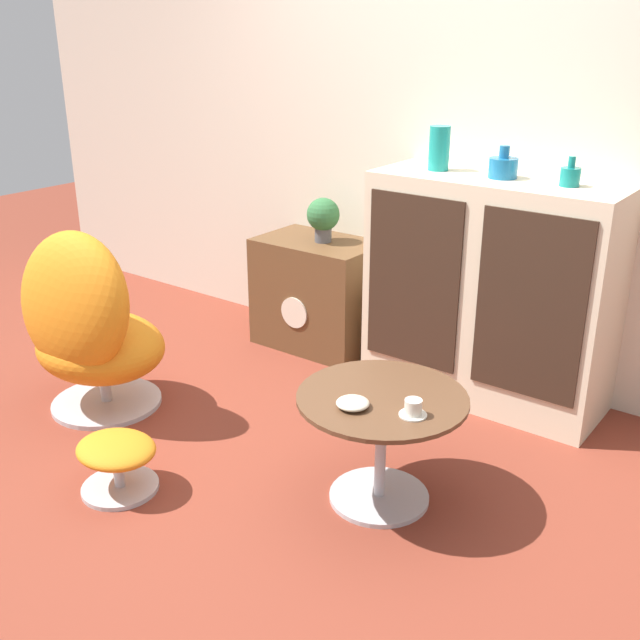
{
  "coord_description": "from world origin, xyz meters",
  "views": [
    {
      "loc": [
        1.84,
        -2.08,
        1.79
      ],
      "look_at": [
        -0.03,
        0.43,
        0.55
      ],
      "focal_mm": 42.0,
      "sensor_mm": 36.0,
      "label": 1
    }
  ],
  "objects_px": {
    "sideboard": "(489,291)",
    "potted_plant": "(323,216)",
    "vase_leftmost": "(439,148)",
    "bowl": "(353,403)",
    "tv_console": "(318,293)",
    "ottoman": "(117,456)",
    "vase_inner_left": "(503,167)",
    "vase_inner_right": "(570,176)",
    "teacup": "(413,409)",
    "egg_chair": "(88,327)",
    "coffee_table": "(381,429)"
  },
  "relations": [
    {
      "from": "ottoman",
      "to": "vase_inner_right",
      "type": "height_order",
      "value": "vase_inner_right"
    },
    {
      "from": "vase_inner_left",
      "to": "egg_chair",
      "type": "bearing_deg",
      "value": -138.4
    },
    {
      "from": "ottoman",
      "to": "vase_inner_left",
      "type": "xyz_separation_m",
      "value": [
        0.83,
        1.69,
        1.02
      ]
    },
    {
      "from": "vase_inner_right",
      "to": "potted_plant",
      "type": "relative_size",
      "value": 0.52
    },
    {
      "from": "vase_leftmost",
      "to": "vase_inner_left",
      "type": "relative_size",
      "value": 1.42
    },
    {
      "from": "ottoman",
      "to": "coffee_table",
      "type": "height_order",
      "value": "coffee_table"
    },
    {
      "from": "egg_chair",
      "to": "vase_leftmost",
      "type": "height_order",
      "value": "vase_leftmost"
    },
    {
      "from": "ottoman",
      "to": "vase_inner_right",
      "type": "distance_m",
      "value": 2.28
    },
    {
      "from": "vase_leftmost",
      "to": "tv_console",
      "type": "bearing_deg",
      "value": 179.07
    },
    {
      "from": "egg_chair",
      "to": "coffee_table",
      "type": "relative_size",
      "value": 1.42
    },
    {
      "from": "sideboard",
      "to": "vase_leftmost",
      "type": "distance_m",
      "value": 0.74
    },
    {
      "from": "coffee_table",
      "to": "vase_leftmost",
      "type": "distance_m",
      "value": 1.49
    },
    {
      "from": "coffee_table",
      "to": "vase_inner_right",
      "type": "relative_size",
      "value": 5.08
    },
    {
      "from": "ottoman",
      "to": "vase_inner_right",
      "type": "bearing_deg",
      "value": 55.94
    },
    {
      "from": "vase_leftmost",
      "to": "bowl",
      "type": "relative_size",
      "value": 1.7
    },
    {
      "from": "teacup",
      "to": "bowl",
      "type": "height_order",
      "value": "teacup"
    },
    {
      "from": "vase_leftmost",
      "to": "bowl",
      "type": "distance_m",
      "value": 1.5
    },
    {
      "from": "vase_leftmost",
      "to": "sideboard",
      "type": "bearing_deg",
      "value": -0.68
    },
    {
      "from": "vase_inner_left",
      "to": "bowl",
      "type": "height_order",
      "value": "vase_inner_left"
    },
    {
      "from": "tv_console",
      "to": "ottoman",
      "type": "xyz_separation_m",
      "value": [
        0.25,
        -1.7,
        -0.16
      ]
    },
    {
      "from": "ottoman",
      "to": "vase_inner_left",
      "type": "bearing_deg",
      "value": 63.92
    },
    {
      "from": "sideboard",
      "to": "vase_inner_right",
      "type": "relative_size",
      "value": 9.1
    },
    {
      "from": "sideboard",
      "to": "ottoman",
      "type": "bearing_deg",
      "value": -115.8
    },
    {
      "from": "tv_console",
      "to": "teacup",
      "type": "height_order",
      "value": "tv_console"
    },
    {
      "from": "vase_leftmost",
      "to": "teacup",
      "type": "relative_size",
      "value": 2.05
    },
    {
      "from": "tv_console",
      "to": "bowl",
      "type": "bearing_deg",
      "value": -48.71
    },
    {
      "from": "tv_console",
      "to": "egg_chair",
      "type": "distance_m",
      "value": 1.38
    },
    {
      "from": "egg_chair",
      "to": "vase_leftmost",
      "type": "xyz_separation_m",
      "value": [
        1.14,
        1.31,
        0.79
      ]
    },
    {
      "from": "vase_leftmost",
      "to": "vase_inner_right",
      "type": "xyz_separation_m",
      "value": [
        0.65,
        0.0,
        -0.06
      ]
    },
    {
      "from": "tv_console",
      "to": "vase_inner_left",
      "type": "relative_size",
      "value": 4.68
    },
    {
      "from": "sideboard",
      "to": "potted_plant",
      "type": "bearing_deg",
      "value": 179.1
    },
    {
      "from": "egg_chair",
      "to": "bowl",
      "type": "height_order",
      "value": "egg_chair"
    },
    {
      "from": "potted_plant",
      "to": "bowl",
      "type": "height_order",
      "value": "potted_plant"
    },
    {
      "from": "sideboard",
      "to": "teacup",
      "type": "distance_m",
      "value": 1.19
    },
    {
      "from": "potted_plant",
      "to": "bowl",
      "type": "xyz_separation_m",
      "value": [
        1.07,
        -1.26,
        -0.3
      ]
    },
    {
      "from": "sideboard",
      "to": "teacup",
      "type": "bearing_deg",
      "value": -78.01
    },
    {
      "from": "tv_console",
      "to": "vase_inner_right",
      "type": "bearing_deg",
      "value": -0.5
    },
    {
      "from": "vase_inner_right",
      "to": "teacup",
      "type": "xyz_separation_m",
      "value": [
        -0.08,
        -1.17,
        -0.68
      ]
    },
    {
      "from": "sideboard",
      "to": "vase_inner_left",
      "type": "distance_m",
      "value": 0.61
    },
    {
      "from": "tv_console",
      "to": "potted_plant",
      "type": "relative_size",
      "value": 2.78
    },
    {
      "from": "ottoman",
      "to": "teacup",
      "type": "xyz_separation_m",
      "value": [
        1.06,
        0.52,
        0.34
      ]
    },
    {
      "from": "egg_chair",
      "to": "vase_inner_left",
      "type": "bearing_deg",
      "value": 41.6
    },
    {
      "from": "bowl",
      "to": "egg_chair",
      "type": "bearing_deg",
      "value": -177.75
    },
    {
      "from": "ottoman",
      "to": "potted_plant",
      "type": "bearing_deg",
      "value": 97.31
    },
    {
      "from": "vase_inner_right",
      "to": "potted_plant",
      "type": "bearing_deg",
      "value": 179.48
    },
    {
      "from": "ottoman",
      "to": "potted_plant",
      "type": "height_order",
      "value": "potted_plant"
    },
    {
      "from": "ottoman",
      "to": "sideboard",
      "type": "bearing_deg",
      "value": 64.2
    },
    {
      "from": "teacup",
      "to": "potted_plant",
      "type": "bearing_deg",
      "value": 137.35
    },
    {
      "from": "vase_inner_left",
      "to": "teacup",
      "type": "bearing_deg",
      "value": -78.62
    },
    {
      "from": "sideboard",
      "to": "ottoman",
      "type": "relative_size",
      "value": 3.42
    }
  ]
}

